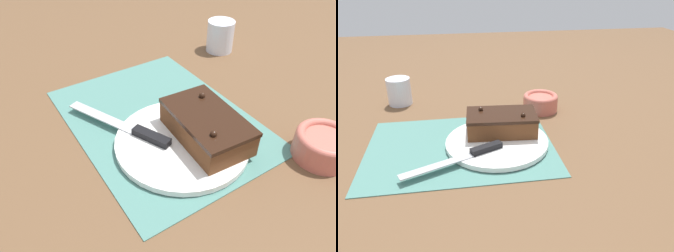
# 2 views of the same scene
# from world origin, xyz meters

# --- Properties ---
(ground_plane) EXTENTS (3.00, 3.00, 0.00)m
(ground_plane) POSITION_xyz_m (0.00, 0.00, 0.00)
(ground_plane) COLOR brown
(placemat_woven) EXTENTS (0.46, 0.34, 0.00)m
(placemat_woven) POSITION_xyz_m (0.00, 0.00, 0.00)
(placemat_woven) COLOR slate
(placemat_woven) RESTS_ON ground_plane
(cake_plate) EXTENTS (0.26, 0.26, 0.01)m
(cake_plate) POSITION_xyz_m (-0.09, 0.01, 0.01)
(cake_plate) COLOR white
(cake_plate) RESTS_ON placemat_woven
(chocolate_cake) EXTENTS (0.19, 0.12, 0.06)m
(chocolate_cake) POSITION_xyz_m (-0.11, -0.04, 0.04)
(chocolate_cake) COLOR brown
(chocolate_cake) RESTS_ON cake_plate
(serving_knife) EXTENTS (0.23, 0.12, 0.01)m
(serving_knife) POSITION_xyz_m (-0.02, 0.07, 0.02)
(serving_knife) COLOR black
(serving_knife) RESTS_ON cake_plate
(drinking_glass) EXTENTS (0.08, 0.08, 0.09)m
(drinking_glass) POSITION_xyz_m (0.18, -0.32, 0.04)
(drinking_glass) COLOR white
(drinking_glass) RESTS_ON ground_plane
(small_bowl) EXTENTS (0.11, 0.11, 0.05)m
(small_bowl) POSITION_xyz_m (-0.25, -0.19, 0.03)
(small_bowl) COLOR #C66656
(small_bowl) RESTS_ON ground_plane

